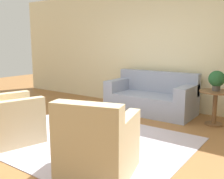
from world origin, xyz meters
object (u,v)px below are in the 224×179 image
at_px(couch, 151,98).
at_px(potted_plant_on_side_table, 217,79).
at_px(ottoman_table, 98,120).
at_px(side_table, 215,101).
at_px(armchair_left, 6,120).
at_px(armchair_right, 98,147).

bearing_deg(couch, potted_plant_on_side_table, -5.35).
distance_m(couch, ottoman_table, 1.95).
bearing_deg(side_table, armchair_left, -130.31).
xyz_separation_m(couch, ottoman_table, (0.05, -1.95, -0.02)).
bearing_deg(potted_plant_on_side_table, ottoman_table, -126.05).
height_order(armchair_right, side_table, armchair_right).
xyz_separation_m(couch, armchair_right, (0.81, -2.90, 0.04)).
xyz_separation_m(ottoman_table, side_table, (1.33, 1.82, 0.14)).
bearing_deg(ottoman_table, side_table, 53.95).
xyz_separation_m(couch, potted_plant_on_side_table, (1.38, -0.13, 0.54)).
distance_m(couch, armchair_right, 3.01).
xyz_separation_m(armchair_right, side_table, (0.57, 2.77, 0.09)).
relative_size(armchair_right, side_table, 1.59).
bearing_deg(armchair_right, potted_plant_on_side_table, 78.37).
relative_size(couch, armchair_left, 1.83).
height_order(couch, side_table, couch).
bearing_deg(armchair_right, couch, 105.56).
distance_m(couch, side_table, 1.39).
distance_m(armchair_right, side_table, 2.83).
xyz_separation_m(couch, side_table, (1.38, -0.13, 0.13)).
distance_m(couch, potted_plant_on_side_table, 1.49).
xyz_separation_m(armchair_left, armchair_right, (1.78, 0.00, 0.00)).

